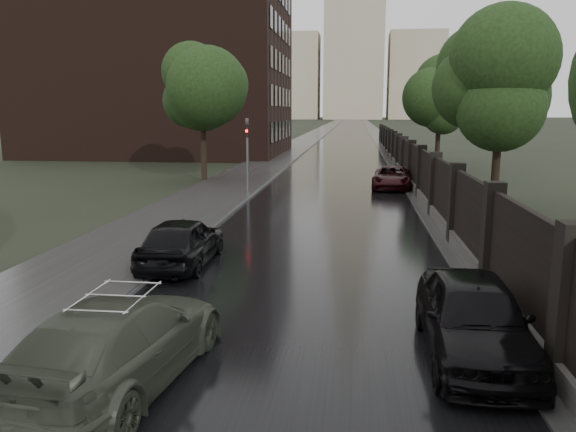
{
  "coord_description": "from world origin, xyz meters",
  "views": [
    {
      "loc": [
        1.22,
        -3.83,
        4.37
      ],
      "look_at": [
        -0.57,
        11.35,
        1.5
      ],
      "focal_mm": 35.0,
      "sensor_mm": 36.0,
      "label": 1
    }
  ],
  "objects_px": {
    "tree_left_far": "(202,96)",
    "car_right_far": "(392,178)",
    "tree_right_b": "(501,97)",
    "volga_sedan": "(118,342)",
    "tree_right_c": "(440,103)",
    "hatchback_left": "(182,241)",
    "traffic_light": "(247,149)",
    "car_right_near": "(474,317)"
  },
  "relations": [
    {
      "from": "tree_left_far",
      "to": "car_right_far",
      "type": "distance_m",
      "value": 12.4
    },
    {
      "from": "car_right_far",
      "to": "hatchback_left",
      "type": "bearing_deg",
      "value": -107.16
    },
    {
      "from": "traffic_light",
      "to": "hatchback_left",
      "type": "height_order",
      "value": "traffic_light"
    },
    {
      "from": "tree_left_far",
      "to": "traffic_light",
      "type": "height_order",
      "value": "tree_left_far"
    },
    {
      "from": "tree_right_b",
      "to": "tree_right_c",
      "type": "height_order",
      "value": "same"
    },
    {
      "from": "tree_right_b",
      "to": "tree_right_c",
      "type": "bearing_deg",
      "value": 90.0
    },
    {
      "from": "volga_sedan",
      "to": "hatchback_left",
      "type": "distance_m",
      "value": 7.1
    },
    {
      "from": "tree_left_far",
      "to": "tree_right_b",
      "type": "relative_size",
      "value": 1.05
    },
    {
      "from": "tree_right_c",
      "to": "hatchback_left",
      "type": "relative_size",
      "value": 1.67
    },
    {
      "from": "traffic_light",
      "to": "car_right_far",
      "type": "distance_m",
      "value": 8.59
    },
    {
      "from": "tree_right_b",
      "to": "volga_sedan",
      "type": "height_order",
      "value": "tree_right_b"
    },
    {
      "from": "traffic_light",
      "to": "hatchback_left",
      "type": "bearing_deg",
      "value": -87.08
    },
    {
      "from": "tree_right_c",
      "to": "hatchback_left",
      "type": "distance_m",
      "value": 31.11
    },
    {
      "from": "tree_right_b",
      "to": "car_right_far",
      "type": "height_order",
      "value": "tree_right_b"
    },
    {
      "from": "traffic_light",
      "to": "car_right_near",
      "type": "relative_size",
      "value": 0.91
    },
    {
      "from": "hatchback_left",
      "to": "car_right_near",
      "type": "height_order",
      "value": "car_right_near"
    },
    {
      "from": "volga_sedan",
      "to": "traffic_light",
      "type": "bearing_deg",
      "value": -78.47
    },
    {
      "from": "traffic_light",
      "to": "car_right_near",
      "type": "bearing_deg",
      "value": -67.96
    },
    {
      "from": "traffic_light",
      "to": "car_right_far",
      "type": "xyz_separation_m",
      "value": [
        7.7,
        3.38,
        -1.76
      ]
    },
    {
      "from": "tree_right_c",
      "to": "hatchback_left",
      "type": "xyz_separation_m",
      "value": [
        -11.1,
        -28.75,
        -4.23
      ]
    },
    {
      "from": "tree_right_c",
      "to": "volga_sedan",
      "type": "bearing_deg",
      "value": -105.58
    },
    {
      "from": "tree_left_far",
      "to": "tree_right_c",
      "type": "distance_m",
      "value": 18.45
    },
    {
      "from": "tree_right_c",
      "to": "car_right_near",
      "type": "relative_size",
      "value": 1.6
    },
    {
      "from": "car_right_near",
      "to": "tree_right_b",
      "type": "bearing_deg",
      "value": 76.02
    },
    {
      "from": "car_right_far",
      "to": "traffic_light",
      "type": "bearing_deg",
      "value": -151.21
    },
    {
      "from": "tree_right_c",
      "to": "car_right_far",
      "type": "height_order",
      "value": "tree_right_c"
    },
    {
      "from": "tree_right_c",
      "to": "hatchback_left",
      "type": "bearing_deg",
      "value": -111.11
    },
    {
      "from": "traffic_light",
      "to": "car_right_near",
      "type": "xyz_separation_m",
      "value": [
        7.7,
        -19.02,
        -1.65
      ]
    },
    {
      "from": "tree_right_c",
      "to": "volga_sedan",
      "type": "relative_size",
      "value": 1.4
    },
    {
      "from": "tree_left_far",
      "to": "tree_right_b",
      "type": "height_order",
      "value": "tree_left_far"
    },
    {
      "from": "volga_sedan",
      "to": "hatchback_left",
      "type": "relative_size",
      "value": 1.19
    },
    {
      "from": "tree_right_b",
      "to": "hatchback_left",
      "type": "relative_size",
      "value": 1.67
    },
    {
      "from": "car_right_near",
      "to": "tree_right_c",
      "type": "bearing_deg",
      "value": 83.5
    },
    {
      "from": "tree_left_far",
      "to": "tree_right_c",
      "type": "height_order",
      "value": "tree_left_far"
    },
    {
      "from": "tree_left_far",
      "to": "traffic_light",
      "type": "distance_m",
      "value": 6.84
    },
    {
      "from": "tree_left_far",
      "to": "tree_right_c",
      "type": "bearing_deg",
      "value": 32.83
    },
    {
      "from": "car_right_far",
      "to": "volga_sedan",
      "type": "bearing_deg",
      "value": -98.6
    },
    {
      "from": "hatchback_left",
      "to": "car_right_far",
      "type": "height_order",
      "value": "hatchback_left"
    },
    {
      "from": "tree_right_b",
      "to": "volga_sedan",
      "type": "relative_size",
      "value": 1.4
    },
    {
      "from": "volga_sedan",
      "to": "car_right_near",
      "type": "height_order",
      "value": "car_right_near"
    },
    {
      "from": "volga_sedan",
      "to": "car_right_far",
      "type": "relative_size",
      "value": 1.09
    },
    {
      "from": "volga_sedan",
      "to": "car_right_far",
      "type": "xyz_separation_m",
      "value": [
        5.87,
        24.13,
        -0.09
      ]
    }
  ]
}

